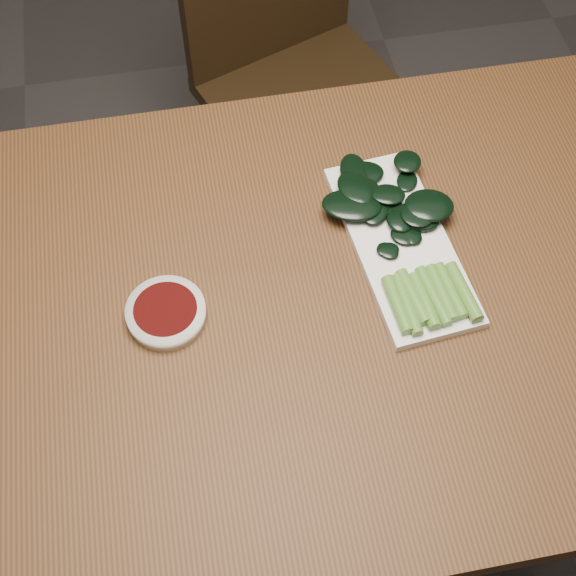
{
  "coord_description": "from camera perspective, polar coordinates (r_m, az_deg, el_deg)",
  "views": [
    {
      "loc": [
        -0.1,
        -0.57,
        1.71
      ],
      "look_at": [
        0.0,
        0.02,
        0.76
      ],
      "focal_mm": 50.0,
      "sensor_mm": 36.0,
      "label": 1
    }
  ],
  "objects": [
    {
      "name": "serving_plate",
      "position": [
        1.18,
        8.05,
        3.1
      ],
      "size": [
        0.17,
        0.34,
        0.01
      ],
      "rotation": [
        0.0,
        0.0,
        0.1
      ],
      "color": "white",
      "rests_on": "table"
    },
    {
      "name": "ground",
      "position": [
        1.81,
        -0.07,
        -13.31
      ],
      "size": [
        6.0,
        6.0,
        0.0
      ],
      "primitive_type": "plane",
      "color": "#323030",
      "rests_on": "ground"
    },
    {
      "name": "table",
      "position": [
        1.19,
        -0.1,
        -2.73
      ],
      "size": [
        1.4,
        0.8,
        0.75
      ],
      "color": "#4D2E16",
      "rests_on": "ground"
    },
    {
      "name": "chair_far",
      "position": [
        1.82,
        0.57,
        15.43
      ],
      "size": [
        0.52,
        0.52,
        0.89
      ],
      "rotation": [
        0.0,
        0.0,
        0.37
      ],
      "color": "black",
      "rests_on": "ground"
    },
    {
      "name": "sauce_bowl",
      "position": [
        1.11,
        -8.66,
        -1.76
      ],
      "size": [
        0.11,
        0.11,
        0.02
      ],
      "color": "white",
      "rests_on": "table"
    },
    {
      "name": "gai_lan",
      "position": [
        1.18,
        7.75,
        4.23
      ],
      "size": [
        0.21,
        0.33,
        0.03
      ],
      "color": "#548B30",
      "rests_on": "serving_plate"
    }
  ]
}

